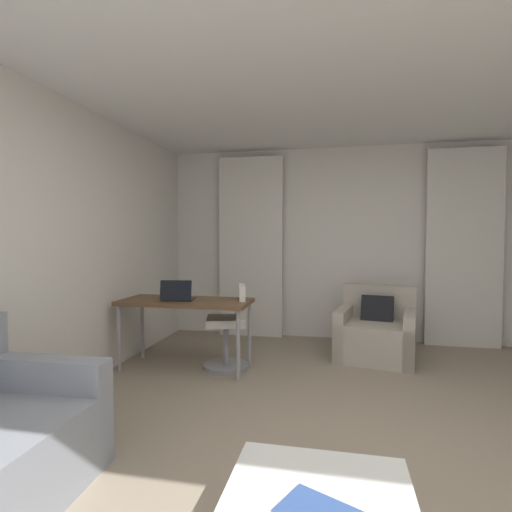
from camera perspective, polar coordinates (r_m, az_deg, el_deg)
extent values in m
plane|color=gray|center=(2.88, 15.10, -26.07)|extent=(12.00, 12.00, 0.00)
cube|color=silver|center=(5.56, 13.51, 1.74)|extent=(5.12, 0.06, 2.60)
cube|color=silver|center=(3.46, -31.36, 0.95)|extent=(0.06, 6.12, 2.60)
cube|color=white|center=(2.82, 15.83, 28.87)|extent=(5.12, 6.12, 0.06)
cube|color=silver|center=(5.56, -0.78, 1.29)|extent=(0.90, 0.06, 2.50)
cube|color=silver|center=(5.64, 27.65, 1.01)|extent=(0.90, 0.06, 2.50)
cube|color=gray|center=(2.95, -28.54, -18.70)|extent=(0.90, 0.19, 0.64)
cube|color=#B2A899|center=(4.82, 16.80, -11.50)|extent=(0.97, 0.93, 0.42)
cube|color=#B2A899|center=(5.06, 17.23, -6.18)|extent=(0.85, 0.29, 0.38)
cube|color=#B2A899|center=(4.79, 21.18, -10.81)|extent=(0.26, 0.80, 0.56)
cube|color=#B2A899|center=(4.85, 12.51, -10.51)|extent=(0.26, 0.80, 0.56)
cube|color=black|center=(4.87, 16.99, -7.61)|extent=(0.39, 0.26, 0.37)
cube|color=brown|center=(4.26, -10.05, -6.46)|extent=(1.36, 0.59, 0.04)
cylinder|color=#99999E|center=(4.81, -15.99, -9.90)|extent=(0.04, 0.04, 0.69)
cylinder|color=#99999E|center=(4.38, -0.94, -11.05)|extent=(0.04, 0.04, 0.69)
cylinder|color=#99999E|center=(4.39, -19.05, -11.14)|extent=(0.04, 0.04, 0.69)
cylinder|color=#99999E|center=(3.91, -2.57, -12.70)|extent=(0.04, 0.04, 0.69)
cylinder|color=gray|center=(4.32, -4.32, -12.80)|extent=(0.06, 0.06, 0.46)
cylinder|color=gray|center=(4.38, -4.31, -15.45)|extent=(0.48, 0.48, 0.04)
cube|color=silver|center=(4.26, -4.33, -9.30)|extent=(0.49, 0.49, 0.08)
cube|color=silver|center=(4.22, -2.01, -6.50)|extent=(0.15, 0.36, 0.34)
cube|color=#2D2D33|center=(4.25, -11.08, -6.09)|extent=(0.35, 0.27, 0.02)
cube|color=black|center=(4.13, -11.44, -4.82)|extent=(0.32, 0.10, 0.20)
cube|color=#335193|center=(1.76, 8.91, -32.55)|extent=(0.34, 0.30, 0.01)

